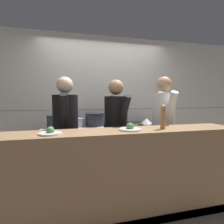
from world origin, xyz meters
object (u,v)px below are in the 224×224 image
Objects in this scene: chef_sous at (116,130)px; chef_line at (163,125)px; oven_range at (76,151)px; sauce_pot at (76,122)px; mixing_bowl_steel at (147,121)px; pepper_mill at (163,116)px; plated_dish_main at (50,132)px; stock_pot at (54,121)px; plated_dish_appetiser at (130,128)px; chefs_knife at (145,125)px; chef_head_cook at (66,131)px; braising_pot at (95,119)px.

chef_line is (0.77, 0.01, 0.04)m from chef_sous.
chef_line reaches higher than chef_sous.
oven_range is 0.70× the size of chef_sous.
sauce_pot is 1.36× the size of mixing_bowl_steel.
oven_range is at bearing 157.98° from chef_line.
pepper_mill is 0.77m from chef_sous.
plated_dish_main is 0.79× the size of pepper_mill.
oven_range is 1.44m from plated_dish_main.
sauce_pot is 1.49m from chef_line.
stock_pot is at bearing 93.09° from plated_dish_main.
oven_range is 1.75m from pepper_mill.
stock_pot is 1.81m from chef_line.
chef_line is at bearing 38.32° from plated_dish_appetiser.
pepper_mill is (0.95, -1.27, 0.72)m from oven_range.
plated_dish_appetiser is at bearing 1.69° from plated_dish_main.
mixing_bowl_steel is 1.37m from pepper_mill.
plated_dish_main is 0.13× the size of chef_line.
chef_head_cook is (-1.38, -0.49, 0.03)m from chefs_knife.
sauce_pot is at bearing 112.77° from chef_sous.
plated_dish_appetiser reaches higher than oven_range.
plated_dish_main is 0.84m from plated_dish_appetiser.
braising_pot is 1.47m from pepper_mill.
braising_pot is at bearing 177.97° from mixing_bowl_steel.
chef_sous reaches higher than plated_dish_appetiser.
pepper_mill reaches higher than stock_pot.
chef_sous is at bearing 90.51° from plated_dish_appetiser.
braising_pot is 0.22× the size of chef_sous.
chef_head_cook reaches higher than chef_sous.
chef_sous reaches higher than braising_pot.
braising_pot is at bearing 64.56° from plated_dish_main.
braising_pot is 0.21× the size of chef_line.
chefs_knife is at bearing -13.67° from braising_pot.
stock_pot is 1.86m from pepper_mill.
mixing_bowl_steel is 0.65× the size of chefs_knife.
chef_line is (-0.03, -0.67, 0.01)m from mixing_bowl_steel.
sauce_pot is 0.34m from braising_pot.
stock_pot is 0.15× the size of chef_head_cook.
sauce_pot reaches higher than mixing_bowl_steel.
chef_line reaches higher than plated_dish_appetiser.
mixing_bowl_steel is 0.14× the size of chef_line.
sauce_pot is (0.01, 0.06, 0.52)m from oven_range.
pepper_mill is at bearing -116.43° from chef_line.
chefs_knife is (1.23, -0.16, 0.45)m from oven_range.
plated_dish_main is (-1.64, -1.30, 0.10)m from mixing_bowl_steel.
stock_pot is at bearing 173.22° from chefs_knife.
stock_pot is at bearing -175.83° from sauce_pot.
sauce_pot is 0.19× the size of chef_sous.
chef_head_cook is at bearing 150.56° from pepper_mill.
oven_range is 4.48× the size of stock_pot.
stock_pot is 1.31m from plated_dish_main.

